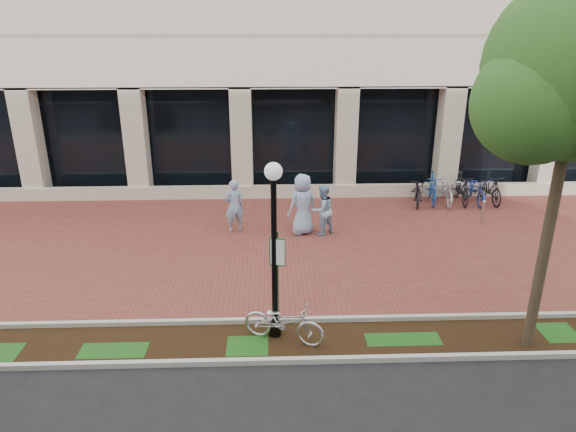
{
  "coord_description": "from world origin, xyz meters",
  "views": [
    {
      "loc": [
        -0.92,
        -14.57,
        6.34
      ],
      "look_at": [
        -0.43,
        -0.8,
        1.2
      ],
      "focal_mm": 32.0,
      "sensor_mm": 36.0,
      "label": 1
    }
  ],
  "objects_px": {
    "parking_sign": "(277,271)",
    "bollard": "(483,212)",
    "locked_bicycle": "(284,322)",
    "pedestrian_left": "(234,206)",
    "bike_rack_cluster": "(454,189)",
    "pedestrian_mid": "(322,210)",
    "lamppost": "(274,242)",
    "pedestrian_right": "(303,204)"
  },
  "relations": [
    {
      "from": "parking_sign",
      "to": "pedestrian_left",
      "type": "bearing_deg",
      "value": 118.06
    },
    {
      "from": "bike_rack_cluster",
      "to": "parking_sign",
      "type": "bearing_deg",
      "value": -121.19
    },
    {
      "from": "pedestrian_mid",
      "to": "pedestrian_right",
      "type": "xyz_separation_m",
      "value": [
        -0.63,
        0.1,
        0.16
      ]
    },
    {
      "from": "locked_bicycle",
      "to": "pedestrian_mid",
      "type": "xyz_separation_m",
      "value": [
        1.39,
        5.94,
        0.36
      ]
    },
    {
      "from": "pedestrian_mid",
      "to": "bike_rack_cluster",
      "type": "bearing_deg",
      "value": 176.29
    },
    {
      "from": "locked_bicycle",
      "to": "pedestrian_left",
      "type": "xyz_separation_m",
      "value": [
        -1.43,
        6.32,
        0.4
      ]
    },
    {
      "from": "pedestrian_left",
      "to": "pedestrian_mid",
      "type": "height_order",
      "value": "pedestrian_left"
    },
    {
      "from": "parking_sign",
      "to": "pedestrian_left",
      "type": "height_order",
      "value": "parking_sign"
    },
    {
      "from": "parking_sign",
      "to": "bike_rack_cluster",
      "type": "xyz_separation_m",
      "value": [
        6.78,
        8.65,
        -1.0
      ]
    },
    {
      "from": "lamppost",
      "to": "bike_rack_cluster",
      "type": "distance_m",
      "value": 11.13
    },
    {
      "from": "bollard",
      "to": "locked_bicycle",
      "type": "bearing_deg",
      "value": -136.17
    },
    {
      "from": "parking_sign",
      "to": "bike_rack_cluster",
      "type": "distance_m",
      "value": 11.04
    },
    {
      "from": "pedestrian_right",
      "to": "bollard",
      "type": "relative_size",
      "value": 2.28
    },
    {
      "from": "locked_bicycle",
      "to": "pedestrian_right",
      "type": "xyz_separation_m",
      "value": [
        0.77,
        6.05,
        0.52
      ]
    },
    {
      "from": "pedestrian_left",
      "to": "lamppost",
      "type": "bearing_deg",
      "value": 80.87
    },
    {
      "from": "parking_sign",
      "to": "bike_rack_cluster",
      "type": "bearing_deg",
      "value": 67.93
    },
    {
      "from": "parking_sign",
      "to": "lamppost",
      "type": "relative_size",
      "value": 0.63
    },
    {
      "from": "locked_bicycle",
      "to": "pedestrian_left",
      "type": "distance_m",
      "value": 6.49
    },
    {
      "from": "locked_bicycle",
      "to": "bike_rack_cluster",
      "type": "bearing_deg",
      "value": -15.77
    },
    {
      "from": "pedestrian_right",
      "to": "bike_rack_cluster",
      "type": "bearing_deg",
      "value": 178.22
    },
    {
      "from": "lamppost",
      "to": "bollard",
      "type": "xyz_separation_m",
      "value": [
        7.07,
        6.37,
        -1.75
      ]
    },
    {
      "from": "pedestrian_left",
      "to": "pedestrian_right",
      "type": "xyz_separation_m",
      "value": [
        2.2,
        -0.28,
        0.12
      ]
    },
    {
      "from": "pedestrian_right",
      "to": "bollard",
      "type": "height_order",
      "value": "pedestrian_right"
    },
    {
      "from": "pedestrian_left",
      "to": "bike_rack_cluster",
      "type": "xyz_separation_m",
      "value": [
        8.08,
        2.54,
        -0.33
      ]
    },
    {
      "from": "lamppost",
      "to": "bollard",
      "type": "bearing_deg",
      "value": 42.02
    },
    {
      "from": "bike_rack_cluster",
      "to": "bollard",
      "type": "bearing_deg",
      "value": -77.17
    },
    {
      "from": "pedestrian_mid",
      "to": "locked_bicycle",
      "type": "bearing_deg",
      "value": 44.0
    },
    {
      "from": "locked_bicycle",
      "to": "lamppost",
      "type": "bearing_deg",
      "value": 59.45
    },
    {
      "from": "pedestrian_right",
      "to": "pedestrian_mid",
      "type": "bearing_deg",
      "value": 143.25
    },
    {
      "from": "bollard",
      "to": "pedestrian_mid",
      "type": "bearing_deg",
      "value": -173.08
    },
    {
      "from": "locked_bicycle",
      "to": "pedestrian_right",
      "type": "height_order",
      "value": "pedestrian_right"
    },
    {
      "from": "locked_bicycle",
      "to": "pedestrian_right",
      "type": "bearing_deg",
      "value": 13.87
    },
    {
      "from": "pedestrian_mid",
      "to": "pedestrian_left",
      "type": "bearing_deg",
      "value": -40.44
    },
    {
      "from": "lamppost",
      "to": "pedestrian_left",
      "type": "relative_size",
      "value": 2.22
    },
    {
      "from": "lamppost",
      "to": "pedestrian_mid",
      "type": "xyz_separation_m",
      "value": [
        1.58,
        5.7,
        -1.37
      ]
    },
    {
      "from": "parking_sign",
      "to": "bollard",
      "type": "relative_size",
      "value": 2.79
    },
    {
      "from": "lamppost",
      "to": "pedestrian_right",
      "type": "relative_size",
      "value": 1.95
    },
    {
      "from": "parking_sign",
      "to": "pedestrian_mid",
      "type": "distance_m",
      "value": 5.97
    },
    {
      "from": "lamppost",
      "to": "bollard",
      "type": "distance_m",
      "value": 9.68
    },
    {
      "from": "pedestrian_mid",
      "to": "bike_rack_cluster",
      "type": "xyz_separation_m",
      "value": [
        5.25,
        2.92,
        -0.28
      ]
    },
    {
      "from": "pedestrian_mid",
      "to": "pedestrian_right",
      "type": "height_order",
      "value": "pedestrian_right"
    },
    {
      "from": "pedestrian_right",
      "to": "bollard",
      "type": "bearing_deg",
      "value": 157.87
    }
  ]
}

